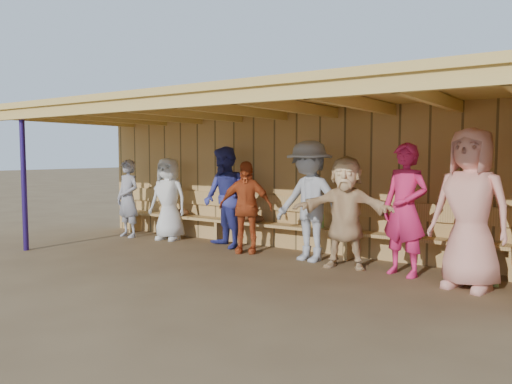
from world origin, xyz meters
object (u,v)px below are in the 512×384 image
player_a (128,198)px  player_f (345,212)px  player_e (309,201)px  bench (281,219)px  player_b (169,199)px  player_c (225,197)px  player_g (405,210)px  player_h (470,209)px  player_d (246,207)px

player_a → player_f: (4.70, -0.08, 0.04)m
player_e → bench: 1.06m
player_b → bench: player_b is taller
player_f → player_a: bearing=163.5°
player_c → player_f: bearing=17.9°
player_g → player_h: bearing=1.5°
player_b → player_a: bearing=-176.5°
player_e → player_h: bearing=1.7°
player_c → player_g: bearing=19.9°
player_h → player_a: bearing=-170.7°
player_h → player_e: bearing=-176.1°
player_a → player_b: 0.92m
player_e → player_f: bearing=-1.3°
player_e → player_h: player_h is taller
player_g → player_f: bearing=-162.5°
player_f → player_h: bearing=-22.2°
player_b → bench: bearing=-2.8°
player_b → player_d: (1.96, -0.20, -0.02)m
player_f → player_h: player_h is taller
player_e → player_g: 1.52m
player_e → player_d: bearing=-169.3°
player_e → bench: (-0.83, 0.52, -0.40)m
player_b → player_d: 1.97m
player_f → player_d: bearing=161.2°
player_c → player_d: player_c is taller
player_b → player_h: bearing=-16.4°
player_g → player_c: bearing=-168.2°
bench → player_f: bearing=-23.6°
player_e → player_g: (1.52, -0.11, -0.03)m
player_c → bench: player_c is taller
player_b → player_g: size_ratio=0.88×
player_d → player_e: 1.20m
player_c → player_g: 3.27m
player_c → player_h: (4.13, -0.46, 0.09)m
player_b → player_e: bearing=-14.4°
player_c → player_f: size_ratio=1.10×
player_a → player_h: player_h is taller
player_d → player_g: player_g is taller
player_e → player_f: size_ratio=1.14×
player_c → bench: 1.06m
player_c → player_e: size_ratio=0.96×
player_a → player_f: 4.70m
player_c → player_f: player_c is taller
player_h → player_g: bearing=177.3°
player_a → player_d: size_ratio=1.00×
player_c → player_d: bearing=8.5°
player_a → player_e: player_e is taller
player_a → player_e: (4.04, 0.05, 0.16)m
player_a → bench: (3.21, 0.57, -0.24)m
player_a → player_e: bearing=4.9°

